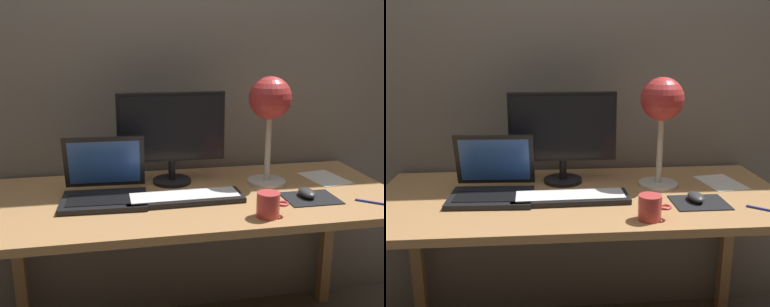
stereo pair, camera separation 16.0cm
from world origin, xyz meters
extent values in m
cube|color=gray|center=(0.00, 0.40, 1.30)|extent=(4.80, 0.06, 2.60)
cube|color=tan|center=(0.00, 0.00, 0.72)|extent=(1.60, 0.70, 0.03)
cube|color=tan|center=(-0.74, 0.29, 0.35)|extent=(0.05, 0.05, 0.71)
cube|color=tan|center=(0.74, 0.29, 0.35)|extent=(0.05, 0.05, 0.71)
cylinder|color=black|center=(-0.07, 0.17, 0.75)|extent=(0.16, 0.16, 0.01)
cylinder|color=black|center=(-0.07, 0.17, 0.80)|extent=(0.03, 0.03, 0.08)
cube|color=black|center=(-0.07, 0.17, 0.98)|extent=(0.44, 0.03, 0.28)
cube|color=black|center=(-0.07, 0.15, 0.98)|extent=(0.42, 0.00, 0.26)
cube|color=black|center=(-0.05, -0.06, 0.75)|extent=(0.44, 0.15, 0.02)
cube|color=silver|center=(-0.05, -0.06, 0.76)|extent=(0.41, 0.12, 0.01)
cube|color=black|center=(-0.35, -0.03, 0.75)|extent=(0.32, 0.23, 0.02)
cube|color=black|center=(-0.35, -0.05, 0.76)|extent=(0.27, 0.13, 0.00)
cube|color=black|center=(-0.34, 0.10, 0.86)|extent=(0.31, 0.07, 0.21)
cube|color=blue|center=(-0.34, 0.10, 0.86)|extent=(0.28, 0.06, 0.18)
cylinder|color=beige|center=(0.32, 0.08, 0.75)|extent=(0.16, 0.16, 0.01)
cylinder|color=silver|center=(0.32, 0.08, 0.91)|extent=(0.02, 0.02, 0.31)
sphere|color=#BF3333|center=(0.32, 0.08, 1.10)|extent=(0.17, 0.17, 0.17)
sphere|color=#FFEAB2|center=(0.32, 0.07, 1.06)|extent=(0.06, 0.06, 0.06)
cube|color=black|center=(0.43, -0.13, 0.74)|extent=(0.20, 0.16, 0.00)
ellipsoid|color=#38383A|center=(0.42, -0.11, 0.76)|extent=(0.06, 0.10, 0.03)
cylinder|color=#CC3F3F|center=(0.20, -0.26, 0.78)|extent=(0.08, 0.08, 0.09)
torus|color=#CC3F3F|center=(0.26, -0.26, 0.78)|extent=(0.05, 0.05, 0.01)
cube|color=white|center=(0.60, 0.10, 0.74)|extent=(0.18, 0.23, 0.00)
cylinder|color=#2633A5|center=(0.64, -0.22, 0.74)|extent=(0.11, 0.09, 0.01)
camera|label=1|loc=(-0.31, -1.57, 1.33)|focal=40.78mm
camera|label=2|loc=(-0.15, -1.60, 1.33)|focal=40.78mm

